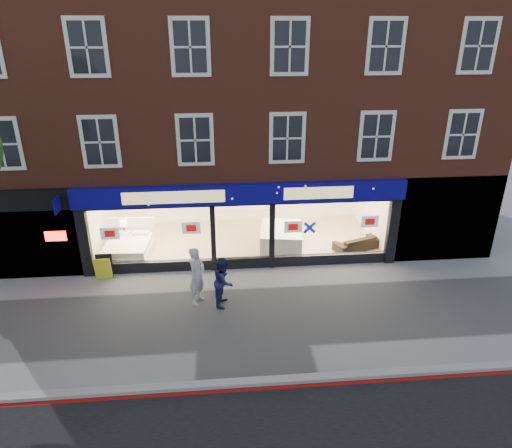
{
  "coord_description": "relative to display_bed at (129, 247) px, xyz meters",
  "views": [
    {
      "loc": [
        -0.85,
        -11.69,
        8.18
      ],
      "look_at": [
        0.43,
        2.5,
        1.98
      ],
      "focal_mm": 32.0,
      "sensor_mm": 36.0,
      "label": 1
    }
  ],
  "objects": [
    {
      "name": "showroom_floor",
      "position": [
        4.29,
        0.92,
        -0.38
      ],
      "size": [
        11.0,
        4.5,
        0.1
      ],
      "primitive_type": "cube",
      "color": "tan",
      "rests_on": "ground"
    },
    {
      "name": "building",
      "position": [
        4.28,
        2.6,
        6.24
      ],
      "size": [
        19.0,
        8.26,
        10.3
      ],
      "color": "brown",
      "rests_on": "ground"
    },
    {
      "name": "mattress_stack",
      "position": [
        5.89,
        0.15,
        0.07
      ],
      "size": [
        1.86,
        2.22,
        0.79
      ],
      "rotation": [
        0.0,
        0.0,
        -0.14
      ],
      "color": "white",
      "rests_on": "showroom_floor"
    },
    {
      "name": "a_board",
      "position": [
        -0.61,
        -1.63,
        0.02
      ],
      "size": [
        0.59,
        0.4,
        0.89
      ],
      "primitive_type": "cube",
      "rotation": [
        0.0,
        0.0,
        0.04
      ],
      "color": "gold",
      "rests_on": "ground"
    },
    {
      "name": "ground",
      "position": [
        4.29,
        -4.33,
        -0.43
      ],
      "size": [
        120.0,
        120.0,
        0.0
      ],
      "primitive_type": "plane",
      "color": "gray",
      "rests_on": "ground"
    },
    {
      "name": "pedestrian_grey",
      "position": [
        2.71,
        -3.41,
        0.53
      ],
      "size": [
        0.74,
        0.83,
        1.92
      ],
      "primitive_type": "imported",
      "rotation": [
        0.0,
        0.0,
        1.06
      ],
      "color": "#B5B7BE",
      "rests_on": "ground"
    },
    {
      "name": "display_bed",
      "position": [
        0.0,
        0.0,
        0.0
      ],
      "size": [
        1.81,
        2.16,
        1.16
      ],
      "rotation": [
        0.0,
        0.0,
        -0.06
      ],
      "color": "white",
      "rests_on": "showroom_floor"
    },
    {
      "name": "kerb_stone",
      "position": [
        4.29,
        -7.23,
        -0.37
      ],
      "size": [
        60.0,
        0.25,
        0.12
      ],
      "primitive_type": "cube",
      "color": "gray",
      "rests_on": "ground"
    },
    {
      "name": "pedestrian_blue",
      "position": [
        3.54,
        -3.59,
        0.4
      ],
      "size": [
        0.78,
        0.91,
        1.65
      ],
      "primitive_type": "imported",
      "rotation": [
        0.0,
        0.0,
        1.37
      ],
      "color": "#191D48",
      "rests_on": "ground"
    },
    {
      "name": "kerb_line",
      "position": [
        4.29,
        -7.43,
        -0.42
      ],
      "size": [
        60.0,
        0.1,
        0.01
      ],
      "primitive_type": "cube",
      "color": "#8C0A07",
      "rests_on": "ground"
    },
    {
      "name": "sofa",
      "position": [
        8.83,
        -0.33,
        -0.06
      ],
      "size": [
        1.99,
        1.32,
        0.54
      ],
      "primitive_type": "imported",
      "rotation": [
        0.0,
        0.0,
        3.49
      ],
      "color": "black",
      "rests_on": "showroom_floor"
    },
    {
      "name": "bedside_table",
      "position": [
        -0.26,
        0.7,
        -0.05
      ],
      "size": [
        0.45,
        0.45,
        0.55
      ],
      "primitive_type": "cube",
      "rotation": [
        0.0,
        0.0,
        -0.0
      ],
      "color": "brown",
      "rests_on": "showroom_floor"
    }
  ]
}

